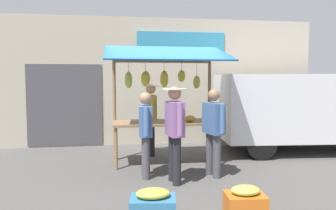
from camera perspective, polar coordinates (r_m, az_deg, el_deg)
The scene contains 10 objects.
ground_plane at distance 7.20m, azimuth -0.39°, elevation -9.78°, with size 40.00×40.00×0.00m, color #514F4C.
street_backdrop at distance 9.15m, azimuth -2.75°, elevation 4.01°, with size 9.00×0.30×3.40m.
market_stall at distance 7.02m, azimuth -0.48°, elevation 2.77°, with size 2.50×1.46×2.50m.
vendor_with_sunhat at distance 7.73m, azimuth -2.93°, elevation -1.42°, with size 0.43×0.71×1.65m.
shopper_in_grey_tee at distance 6.01m, azimuth -3.85°, elevation -4.15°, with size 0.24×0.67×1.53m.
shopper_with_ponytail at distance 5.66m, azimuth 1.14°, elevation -3.65°, with size 0.43×0.70×1.65m.
shopper_with_shopping_bag at distance 6.11m, azimuth 7.74°, elevation -3.67°, with size 0.32×0.67×1.59m.
parked_van at distance 8.83m, azimuth 22.07°, elevation -0.08°, with size 4.55×2.24×1.88m.
produce_crate_near at distance 4.55m, azimuth 13.01°, elevation -15.98°, with size 0.53×0.43×0.42m.
produce_crate_side at distance 4.27m, azimuth -2.57°, elevation -17.09°, with size 0.60×0.47×0.45m.
Camera 1 is at (1.07, 6.90, 1.78)m, focal length 35.79 mm.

